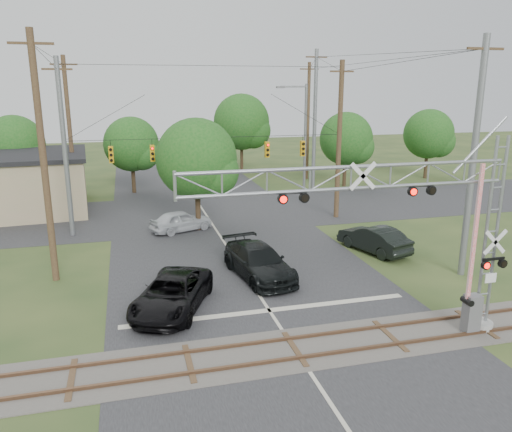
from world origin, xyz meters
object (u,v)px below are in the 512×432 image
object	(u,v)px
crossing_gantry	(409,219)
sedan_silver	(181,221)
car_dark	(259,262)
traffic_signal_span	(224,146)
streetlight	(303,138)
pickup_black	(172,294)

from	to	relation	value
crossing_gantry	sedan_silver	world-z (taller)	crossing_gantry
car_dark	traffic_signal_span	bearing A→B (deg)	79.04
crossing_gantry	traffic_signal_span	world-z (taller)	traffic_signal_span
sedan_silver	streetlight	world-z (taller)	streetlight
traffic_signal_span	car_dark	bearing A→B (deg)	-91.59
pickup_black	car_dark	world-z (taller)	car_dark
pickup_black	car_dark	bearing A→B (deg)	54.46
traffic_signal_span	sedan_silver	distance (m)	5.98
traffic_signal_span	streetlight	distance (m)	9.17
crossing_gantry	streetlight	xyz separation A→B (m)	(4.32, 23.46, 0.58)
streetlight	car_dark	bearing A→B (deg)	-117.03
sedan_silver	streetlight	distance (m)	13.27
pickup_black	traffic_signal_span	bearing A→B (deg)	92.50
traffic_signal_span	streetlight	xyz separation A→B (m)	(7.62, 5.09, -0.15)
car_dark	streetlight	world-z (taller)	streetlight
streetlight	traffic_signal_span	bearing A→B (deg)	-146.27
sedan_silver	streetlight	size ratio (longest dim) A/B	0.43
crossing_gantry	car_dark	world-z (taller)	crossing_gantry
pickup_black	streetlight	distance (m)	22.83
car_dark	streetlight	size ratio (longest dim) A/B	0.58
traffic_signal_span	crossing_gantry	bearing A→B (deg)	-79.79
pickup_black	crossing_gantry	bearing A→B (deg)	-7.98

